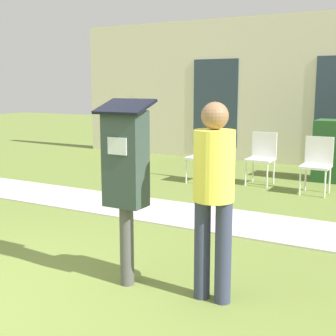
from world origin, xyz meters
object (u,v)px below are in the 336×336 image
person_standing (214,187)px  outdoor_chair_middle (262,154)px  parking_meter (126,169)px  outdoor_chair_right (317,160)px  outdoor_chair_left (203,152)px

person_standing → outdoor_chair_middle: person_standing is taller
person_standing → outdoor_chair_middle: (-1.07, 4.59, -0.40)m
parking_meter → person_standing: 0.77m
outdoor_chair_right → person_standing: bearing=-107.0°
parking_meter → outdoor_chair_middle: parking_meter is taller
parking_meter → outdoor_chair_right: size_ratio=1.77×
parking_meter → outdoor_chair_right: bearing=81.2°
outdoor_chair_middle → outdoor_chair_right: 1.03m
parking_meter → person_standing: (0.76, 0.08, -0.09)m
parking_meter → outdoor_chair_left: parking_meter is taller
person_standing → outdoor_chair_right: (-0.08, 4.32, -0.40)m
outdoor_chair_left → outdoor_chair_right: same height
outdoor_chair_left → outdoor_chair_right: (1.98, 0.04, 0.00)m
outdoor_chair_middle → person_standing: bearing=-62.4°
parking_meter → outdoor_chair_middle: 4.71m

